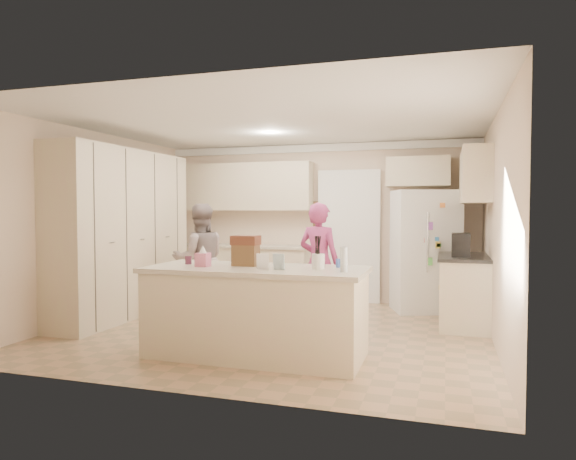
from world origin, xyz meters
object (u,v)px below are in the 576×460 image
(tissue_box, at_px, (203,260))
(teen_girl, at_px, (319,263))
(utensil_crock, at_px, (318,261))
(island_base, at_px, (256,314))
(coffee_maker, at_px, (461,245))
(dollhouse_body, at_px, (246,255))
(refrigerator, at_px, (425,251))
(teen_boy, at_px, (200,260))

(tissue_box, relative_size, teen_girl, 0.09)
(utensil_crock, height_order, tissue_box, utensil_crock)
(island_base, bearing_deg, coffee_maker, 42.83)
(utensil_crock, distance_m, dollhouse_body, 0.80)
(utensil_crock, relative_size, tissue_box, 1.07)
(coffee_maker, bearing_deg, refrigerator, 114.56)
(teen_boy, bearing_deg, island_base, 96.03)
(teen_girl, bearing_deg, dollhouse_body, 91.01)
(teen_boy, relative_size, teen_girl, 0.99)
(teen_boy, bearing_deg, dollhouse_body, 94.77)
(coffee_maker, height_order, tissue_box, coffee_maker)
(dollhouse_body, bearing_deg, teen_girl, 76.27)
(island_base, height_order, teen_boy, teen_boy)
(island_base, height_order, dollhouse_body, dollhouse_body)
(island_base, height_order, utensil_crock, utensil_crock)
(utensil_crock, bearing_deg, refrigerator, 72.34)
(refrigerator, distance_m, teen_boy, 3.32)
(utensil_crock, bearing_deg, tissue_box, -172.87)
(refrigerator, bearing_deg, utensil_crock, -126.47)
(tissue_box, xyz_separation_m, teen_girl, (0.80, 1.83, -0.19))
(coffee_maker, bearing_deg, tissue_box, -142.43)
(coffee_maker, xyz_separation_m, teen_boy, (-3.55, -0.21, -0.27))
(refrigerator, height_order, dollhouse_body, refrigerator)
(refrigerator, height_order, teen_boy, refrigerator)
(dollhouse_body, xyz_separation_m, teen_girl, (0.40, 1.63, -0.23))
(tissue_box, xyz_separation_m, teen_boy, (-0.95, 1.79, -0.19))
(utensil_crock, bearing_deg, teen_girl, 103.39)
(teen_girl, bearing_deg, refrigerator, -122.76)
(dollhouse_body, relative_size, teen_girl, 0.16)
(refrigerator, xyz_separation_m, teen_girl, (-1.32, -1.21, -0.10))
(teen_boy, height_order, teen_girl, teen_girl)
(coffee_maker, xyz_separation_m, utensil_crock, (-1.40, -1.85, -0.07))
(refrigerator, distance_m, teen_girl, 1.80)
(dollhouse_body, height_order, teen_boy, teen_boy)
(tissue_box, bearing_deg, dollhouse_body, 26.57)
(teen_girl, bearing_deg, teen_boy, 16.22)
(coffee_maker, distance_m, island_base, 2.87)
(refrigerator, height_order, utensil_crock, refrigerator)
(coffee_maker, bearing_deg, utensil_crock, -127.12)
(utensil_crock, distance_m, teen_girl, 1.74)
(tissue_box, distance_m, teen_girl, 2.01)
(refrigerator, distance_m, island_base, 3.37)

